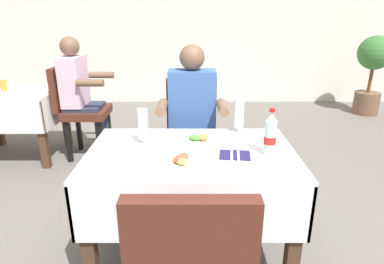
% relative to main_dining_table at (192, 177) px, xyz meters
% --- Properties ---
extents(back_wall, '(11.00, 0.12, 3.09)m').
position_rel_main_dining_table_xyz_m(back_wall, '(0.10, 3.98, 0.99)').
color(back_wall, silver).
rests_on(back_wall, ground).
extents(main_dining_table, '(1.20, 0.78, 0.72)m').
position_rel_main_dining_table_xyz_m(main_dining_table, '(0.00, 0.00, 0.00)').
color(main_dining_table, white).
rests_on(main_dining_table, ground).
extents(chair_far_diner_seat, '(0.44, 0.50, 0.97)m').
position_rel_main_dining_table_xyz_m(chair_far_diner_seat, '(0.00, 0.78, 0.00)').
color(chair_far_diner_seat, '#4C2319').
rests_on(chair_far_diner_seat, ground).
extents(seated_diner_far, '(0.50, 0.46, 1.26)m').
position_rel_main_dining_table_xyz_m(seated_diner_far, '(0.01, 0.67, 0.16)').
color(seated_diner_far, '#282D42').
rests_on(seated_diner_far, ground).
extents(plate_near_camera, '(0.24, 0.24, 0.06)m').
position_rel_main_dining_table_xyz_m(plate_near_camera, '(-0.05, -0.20, 0.19)').
color(plate_near_camera, white).
rests_on(plate_near_camera, main_dining_table).
extents(plate_far_diner, '(0.23, 0.23, 0.05)m').
position_rel_main_dining_table_xyz_m(plate_far_diner, '(0.04, 0.14, 0.18)').
color(plate_far_diner, white).
rests_on(plate_far_diner, main_dining_table).
extents(beer_glass_left, '(0.07, 0.07, 0.22)m').
position_rel_main_dining_table_xyz_m(beer_glass_left, '(-0.29, 0.11, 0.28)').
color(beer_glass_left, white).
rests_on(beer_glass_left, main_dining_table).
extents(beer_glass_middle, '(0.07, 0.07, 0.24)m').
position_rel_main_dining_table_xyz_m(beer_glass_middle, '(0.31, 0.32, 0.29)').
color(beer_glass_middle, white).
rests_on(beer_glass_middle, main_dining_table).
extents(cola_bottle_primary, '(0.07, 0.07, 0.27)m').
position_rel_main_dining_table_xyz_m(cola_bottle_primary, '(0.44, -0.05, 0.29)').
color(cola_bottle_primary, silver).
rests_on(cola_bottle_primary, main_dining_table).
extents(napkin_cutlery_set, '(0.18, 0.19, 0.01)m').
position_rel_main_dining_table_xyz_m(napkin_cutlery_set, '(0.25, -0.07, 0.17)').
color(napkin_cutlery_set, '#231E4C').
rests_on(napkin_cutlery_set, main_dining_table).
extents(background_dining_table, '(0.92, 0.74, 0.72)m').
position_rel_main_dining_table_xyz_m(background_dining_table, '(-1.86, 1.58, -0.02)').
color(background_dining_table, white).
rests_on(background_dining_table, ground).
extents(background_chair_right, '(0.50, 0.44, 0.97)m').
position_rel_main_dining_table_xyz_m(background_chair_right, '(-1.19, 1.58, 0.00)').
color(background_chair_right, '#4C2319').
rests_on(background_chair_right, ground).
extents(background_patron, '(0.46, 0.50, 1.26)m').
position_rel_main_dining_table_xyz_m(background_patron, '(-1.15, 1.58, 0.16)').
color(background_patron, '#282D42').
rests_on(background_patron, ground).
extents(background_table_tumbler, '(0.06, 0.06, 0.11)m').
position_rel_main_dining_table_xyz_m(background_table_tumbler, '(-1.94, 1.59, 0.22)').
color(background_table_tumbler, '#C68928').
rests_on(background_table_tumbler, background_dining_table).
extents(potted_plant_corner, '(0.49, 0.49, 1.17)m').
position_rel_main_dining_table_xyz_m(potted_plant_corner, '(2.69, 3.19, 0.16)').
color(potted_plant_corner, brown).
rests_on(potted_plant_corner, ground).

